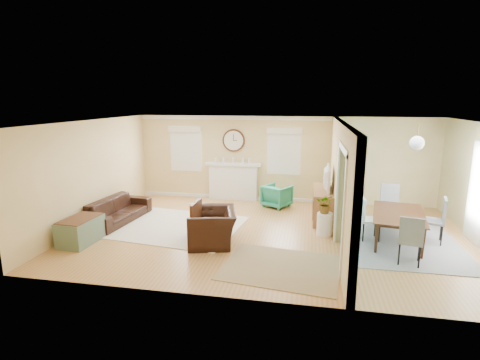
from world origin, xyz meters
name	(u,v)px	position (x,y,z in m)	size (l,w,h in m)	color
floor	(271,234)	(0.00, 0.00, 0.00)	(9.00, 9.00, 0.00)	#AA7837
wall_back	(282,159)	(0.00, 3.00, 1.30)	(9.00, 0.02, 2.60)	tan
wall_front	(252,221)	(0.00, -3.00, 1.30)	(9.00, 0.02, 2.60)	tan
wall_left	(92,173)	(-4.50, 0.00, 1.30)	(0.02, 6.00, 2.60)	tan
ceiling	(273,122)	(0.00, 0.00, 2.60)	(9.00, 6.00, 0.02)	white
partition	(340,177)	(1.51, 0.28, 1.36)	(0.17, 6.00, 2.60)	tan
fireplace	(233,181)	(-1.50, 2.88, 0.60)	(1.70, 0.30, 1.17)	white
wall_clock	(234,140)	(-1.50, 2.97, 1.85)	(0.70, 0.07, 0.70)	#4B2312
window_left	(186,146)	(-3.05, 2.95, 1.66)	(1.05, 0.13, 1.42)	white
window_right	(284,148)	(0.05, 2.95, 1.66)	(1.05, 0.13, 1.42)	white
pendant	(417,143)	(3.00, 0.00, 2.20)	(0.30, 0.30, 0.55)	gold
rug_cream	(178,227)	(-2.31, 0.06, 0.01)	(2.93, 2.54, 0.02)	beige
rug_jute	(281,267)	(0.38, -1.75, 0.01)	(2.14, 1.75, 0.01)	tan
rug_grey	(398,241)	(2.82, 0.04, 0.01)	(2.50, 3.13, 0.01)	gray
sofa	(118,210)	(-3.99, 0.19, 0.30)	(2.08, 0.81, 0.61)	black
eames_chair	(212,227)	(-1.21, -0.81, 0.38)	(1.16, 1.01, 0.75)	black
green_chair	(277,196)	(-0.08, 2.31, 0.32)	(0.69, 0.71, 0.65)	#177546
trunk	(81,230)	(-4.05, -1.32, 0.28)	(0.65, 1.02, 0.57)	#5C715E
credenza	(323,204)	(1.22, 1.36, 0.40)	(0.55, 1.61, 0.80)	#976F44
tv	(324,178)	(1.20, 1.36, 1.11)	(1.06, 0.14, 0.61)	black
garden_stool	(325,224)	(1.22, 0.16, 0.26)	(0.36, 0.36, 0.53)	white
potted_plant	(326,204)	(1.22, 0.16, 0.76)	(0.41, 0.35, 0.45)	#337F33
dining_table	(399,227)	(2.82, 0.04, 0.33)	(1.87, 1.04, 0.66)	#4B2312
dining_chair_n	(392,202)	(2.86, 1.19, 0.61)	(0.50, 0.50, 1.03)	gray
dining_chair_s	(411,235)	(2.76, -1.12, 0.57)	(0.52, 0.52, 0.97)	gray
dining_chair_w	(370,215)	(2.20, 0.06, 0.57)	(0.48, 0.48, 0.97)	white
dining_chair_e	(434,216)	(3.53, 0.14, 0.60)	(0.55, 0.55, 1.02)	gray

